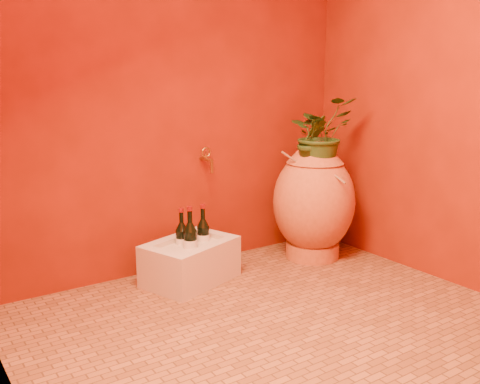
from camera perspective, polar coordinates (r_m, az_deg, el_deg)
floor at (r=2.88m, az=3.27°, el=-13.55°), size 2.50×2.50×0.00m
wall_back at (r=3.43m, az=-6.84°, el=12.20°), size 2.50×0.02×2.50m
wall_right at (r=3.49m, az=20.46°, el=11.52°), size 0.02×2.00×2.50m
amphora at (r=3.72m, az=7.87°, el=-0.98°), size 0.61×0.61×0.81m
stone_basin at (r=3.35m, az=-5.31°, el=-7.47°), size 0.64×0.55×0.26m
wine_bottle_a at (r=3.39m, az=-3.95°, el=-4.76°), size 0.08×0.08×0.33m
wine_bottle_b at (r=3.27m, az=-5.32°, el=-5.35°), size 0.08×0.08×0.35m
wine_bottle_c at (r=3.35m, az=-6.22°, el=-5.13°), size 0.08×0.08×0.32m
wall_tap at (r=3.49m, az=-3.51°, el=3.58°), size 0.07×0.15×0.16m
plant_main at (r=3.64m, az=8.56°, el=6.21°), size 0.44×0.38×0.48m
plant_side at (r=3.58m, az=7.67°, el=5.35°), size 0.24×0.22×0.35m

